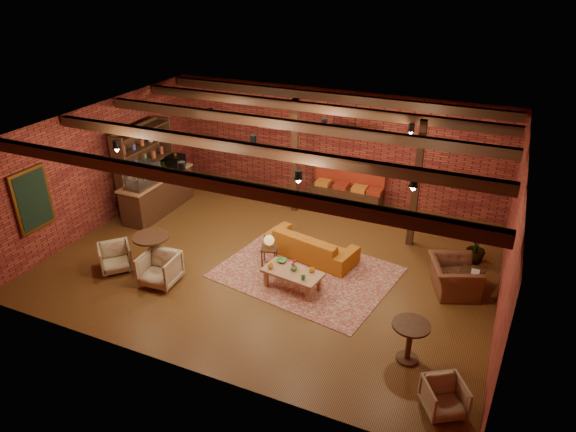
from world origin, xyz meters
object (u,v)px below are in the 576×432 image
at_px(coffee_table, 292,273).
at_px(plant_tall, 482,217).
at_px(armchair_a, 115,256).
at_px(armchair_b, 160,267).
at_px(round_table_left, 152,247).
at_px(armchair_far, 444,396).
at_px(sofa, 311,245).
at_px(round_table_right, 410,336).
at_px(side_table_lamp, 269,243).
at_px(side_table_book, 471,273).
at_px(armchair_right, 454,272).

height_order(coffee_table, plant_tall, plant_tall).
relative_size(armchair_a, armchair_b, 0.88).
bearing_deg(armchair_a, plant_tall, -20.59).
relative_size(round_table_left, armchair_far, 1.37).
distance_m(sofa, round_table_right, 3.90).
relative_size(side_table_lamp, side_table_book, 1.42).
height_order(sofa, round_table_left, round_table_left).
bearing_deg(round_table_left, sofa, 32.04).
relative_size(round_table_right, plant_tall, 0.33).
height_order(armchair_b, armchair_far, armchair_b).
xyz_separation_m(armchair_a, side_table_book, (7.56, 2.37, 0.11)).
bearing_deg(round_table_left, armchair_right, 16.08).
bearing_deg(plant_tall, side_table_lamp, -154.90).
relative_size(coffee_table, armchair_a, 1.95).
relative_size(coffee_table, side_table_book, 2.51).
height_order(armchair_b, side_table_book, armchair_b).
bearing_deg(side_table_lamp, sofa, 43.75).
bearing_deg(side_table_lamp, armchair_b, -138.63).
bearing_deg(side_table_book, sofa, -179.61).
xyz_separation_m(sofa, round_table_left, (-3.13, -1.96, 0.26)).
xyz_separation_m(coffee_table, armchair_right, (3.21, 1.30, 0.09)).
height_order(armchair_a, plant_tall, plant_tall).
height_order(armchair_right, armchair_far, armchair_right).
relative_size(sofa, armchair_a, 3.17).
bearing_deg(coffee_table, sofa, 94.40).
height_order(sofa, side_table_lamp, side_table_lamp).
bearing_deg(round_table_left, armchair_a, -153.64).
xyz_separation_m(side_table_book, armchair_far, (0.00, -3.57, -0.15)).
xyz_separation_m(armchair_far, plant_tall, (-0.01, 4.88, 0.87)).
xyz_separation_m(round_table_left, armchair_far, (6.77, -1.59, -0.27)).
distance_m(round_table_left, armchair_right, 6.70).
relative_size(coffee_table, armchair_right, 1.24).
bearing_deg(armchair_b, round_table_left, 134.73).
xyz_separation_m(armchair_right, armchair_far, (0.33, -3.45, -0.17)).
height_order(side_table_lamp, armchair_right, armchair_right).
bearing_deg(plant_tall, armchair_far, -89.87).
bearing_deg(side_table_book, coffee_table, -158.02).
bearing_deg(side_table_book, round_table_right, -106.12).
xyz_separation_m(side_table_lamp, armchair_b, (-1.88, -1.65, -0.19)).
relative_size(armchair_a, armchair_right, 0.64).
distance_m(armchair_a, armchair_right, 7.57).
relative_size(coffee_table, plant_tall, 0.57).
relative_size(armchair_b, armchair_far, 1.26).
bearing_deg(plant_tall, coffee_table, -142.22).
bearing_deg(armchair_far, round_table_right, 96.97).
height_order(round_table_left, armchair_right, armchair_right).
height_order(side_table_lamp, armchair_a, side_table_lamp).
distance_m(round_table_right, plant_tall, 4.07).
relative_size(round_table_left, armchair_right, 0.78).
height_order(coffee_table, armchair_b, armchair_b).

